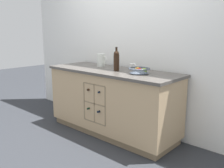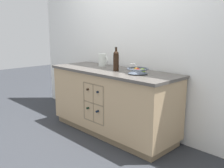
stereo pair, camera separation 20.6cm
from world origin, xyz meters
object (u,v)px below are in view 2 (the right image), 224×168
(white_pitcher, at_px, (102,60))
(ceramic_mug, at_px, (133,67))
(fruit_bowl, at_px, (138,70))
(standing_wine_bottle, at_px, (116,60))

(white_pitcher, xyz_separation_m, ceramic_mug, (0.54, 0.06, -0.05))
(white_pitcher, bearing_deg, ceramic_mug, 6.05)
(fruit_bowl, height_order, ceramic_mug, ceramic_mug)
(fruit_bowl, bearing_deg, ceramic_mug, 142.40)
(white_pitcher, bearing_deg, fruit_bowl, -9.88)
(white_pitcher, distance_m, standing_wine_bottle, 0.46)
(white_pitcher, relative_size, standing_wine_bottle, 0.59)
(ceramic_mug, bearing_deg, fruit_bowl, -37.60)
(standing_wine_bottle, bearing_deg, white_pitcher, 160.68)
(fruit_bowl, height_order, white_pitcher, white_pitcher)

